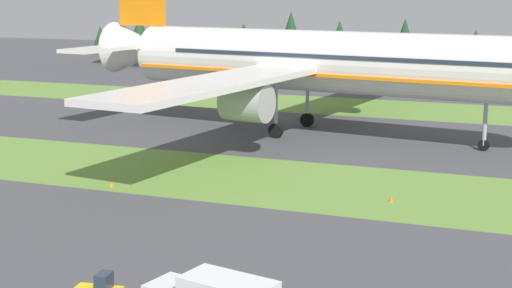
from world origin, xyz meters
TOP-DOWN VIEW (x-y plane):
  - grass_strip_near at (0.00, 41.77)m, footprint 320.00×16.98m
  - grass_strip_far at (0.00, 87.72)m, footprint 320.00×16.98m
  - airliner at (-4.64, 64.93)m, footprint 57.92×71.89m
  - taxiway_marker_0 at (10.28, 38.68)m, footprint 0.44×0.44m
  - taxiway_marker_3 at (-13.39, 34.69)m, footprint 0.44×0.44m
  - distant_tree_line at (2.34, 130.42)m, footprint 156.75×11.34m

SIDE VIEW (x-z plane):
  - grass_strip_near at x=0.00m, z-range 0.00..0.01m
  - grass_strip_far at x=0.00m, z-range 0.00..0.01m
  - taxiway_marker_3 at x=-13.39m, z-range 0.00..0.46m
  - taxiway_marker_0 at x=10.28m, z-range 0.00..0.49m
  - distant_tree_line at x=2.34m, z-range 0.51..12.78m
  - airliner at x=-4.64m, z-range -3.42..20.78m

